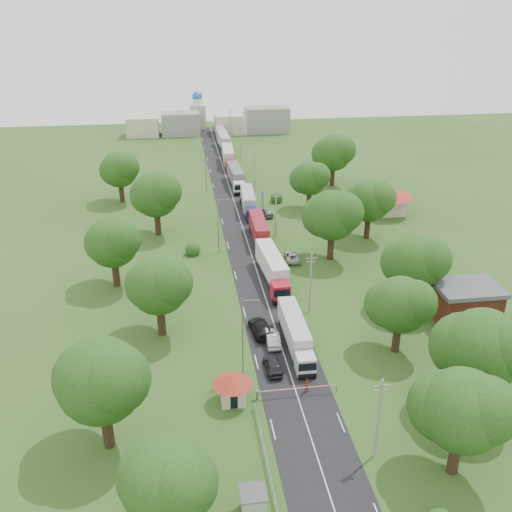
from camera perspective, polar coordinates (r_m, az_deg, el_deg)
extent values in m
plane|color=#2C4B19|center=(86.18, 0.73, -3.53)|extent=(260.00, 260.00, 0.00)
cube|color=black|center=(104.08, -0.94, 1.60)|extent=(8.00, 200.00, 0.04)
cylinder|color=slate|center=(64.52, 0.13, -13.74)|extent=(0.20, 0.20, 1.10)
cube|color=slate|center=(64.22, 0.13, -13.39)|extent=(0.35, 0.35, 0.25)
cylinder|color=red|center=(64.91, 4.17, -13.05)|extent=(9.00, 0.12, 0.12)
cylinder|color=slate|center=(66.17, 8.07, -12.97)|extent=(0.10, 0.10, 1.00)
cube|color=beige|center=(63.87, -2.34, -13.48)|extent=(2.60, 2.60, 2.40)
cone|color=maroon|center=(62.84, -2.36, -12.26)|extent=(4.40, 4.40, 1.10)
cube|color=black|center=(63.86, -1.14, -13.25)|extent=(0.02, 1.20, 0.90)
cube|color=black|center=(62.98, -2.21, -14.35)|extent=(0.80, 0.02, 1.90)
cube|color=#99A593|center=(52.97, -0.28, -23.45)|extent=(2.00, 2.00, 2.30)
cube|color=#47494F|center=(52.08, -0.28, -22.57)|extent=(2.30, 2.30, 0.12)
cube|color=black|center=(52.96, 0.90, -23.23)|extent=(0.02, 1.00, 0.80)
cylinder|color=slate|center=(116.80, 0.75, 5.25)|extent=(0.12, 0.12, 4.00)
cylinder|color=slate|center=(119.04, 0.57, 5.63)|extent=(0.12, 0.12, 4.00)
cube|color=navy|center=(117.40, 0.66, 6.18)|extent=(0.06, 3.00, 1.00)
cube|color=silver|center=(117.40, 0.66, 6.18)|extent=(0.07, 3.10, 0.06)
cylinder|color=gray|center=(56.61, 12.12, -15.64)|extent=(0.24, 0.24, 9.00)
cube|color=gray|center=(54.27, 12.47, -12.56)|extent=(1.60, 0.10, 0.10)
cube|color=gray|center=(54.57, 12.42, -12.98)|extent=(1.20, 0.10, 0.10)
cylinder|color=gray|center=(78.98, 5.47, -2.73)|extent=(0.24, 0.24, 9.00)
cube|color=gray|center=(77.33, 5.58, -0.23)|extent=(1.60, 0.10, 0.10)
cube|color=gray|center=(77.53, 5.57, -0.56)|extent=(1.20, 0.10, 0.10)
cylinder|color=gray|center=(104.11, 1.99, 4.25)|extent=(0.24, 0.24, 9.00)
cube|color=gray|center=(102.86, 2.02, 6.24)|extent=(1.60, 0.10, 0.10)
cube|color=gray|center=(103.02, 2.02, 5.98)|extent=(1.20, 0.10, 0.10)
cylinder|color=gray|center=(130.42, -0.14, 8.47)|extent=(0.24, 0.24, 9.00)
cube|color=gray|center=(129.42, -0.14, 10.09)|extent=(1.60, 0.10, 0.10)
cube|color=gray|center=(129.55, -0.14, 9.87)|extent=(1.20, 0.10, 0.10)
cylinder|color=gray|center=(157.31, -1.57, 11.26)|extent=(0.24, 0.24, 9.00)
cube|color=gray|center=(156.49, -1.59, 12.61)|extent=(1.60, 0.10, 0.10)
cube|color=gray|center=(156.59, -1.59, 12.43)|extent=(1.20, 0.10, 0.10)
cylinder|color=gray|center=(184.53, -2.60, 13.22)|extent=(0.24, 0.24, 9.00)
cube|color=gray|center=(183.83, -2.62, 14.38)|extent=(1.60, 0.10, 0.10)
cube|color=gray|center=(183.92, -2.62, 14.23)|extent=(1.20, 0.10, 0.10)
cylinder|color=slate|center=(65.89, -1.36, -8.10)|extent=(0.16, 0.16, 10.00)
cube|color=slate|center=(63.57, -0.59, -4.47)|extent=(1.80, 0.10, 0.10)
cube|color=slate|center=(63.74, 0.12, -4.54)|extent=(0.50, 0.22, 0.15)
cylinder|color=slate|center=(97.10, -3.81, 3.00)|extent=(0.16, 0.16, 10.00)
cube|color=slate|center=(95.54, -3.35, 5.65)|extent=(1.80, 0.10, 0.10)
cube|color=slate|center=(95.65, -2.87, 5.59)|extent=(0.50, 0.22, 0.15)
cylinder|color=slate|center=(130.25, -5.05, 8.58)|extent=(0.16, 0.16, 10.00)
cube|color=slate|center=(129.09, -4.73, 10.61)|extent=(1.80, 0.10, 0.10)
cube|color=slate|center=(129.18, -4.36, 10.56)|extent=(0.50, 0.22, 0.15)
cylinder|color=#382616|center=(58.46, 19.24, -18.24)|extent=(1.08, 1.08, 4.20)
sphere|color=#1D4011|center=(55.23, 19.99, -14.29)|extent=(7.70, 7.70, 7.70)
sphere|color=#1D4011|center=(54.61, 21.96, -14.04)|extent=(6.05, 6.05, 6.05)
sphere|color=#1D4011|center=(56.04, 18.24, -14.08)|extent=(6.60, 6.60, 6.60)
cylinder|color=#382616|center=(66.21, 20.97, -12.66)|extent=(1.12, 1.12, 4.55)
sphere|color=#1D4011|center=(63.16, 21.73, -8.59)|extent=(8.40, 8.40, 8.40)
sphere|color=#1D4011|center=(62.57, 23.58, -8.29)|extent=(6.60, 6.60, 6.60)
sphere|color=#1D4011|center=(64.00, 20.07, -8.47)|extent=(7.20, 7.20, 7.20)
cylinder|color=#382616|center=(73.60, 13.87, -7.91)|extent=(1.04, 1.04, 3.85)
sphere|color=#1D4011|center=(71.26, 14.25, -4.73)|extent=(7.00, 7.00, 7.00)
sphere|color=#1D4011|center=(70.57, 15.55, -4.50)|extent=(5.50, 5.50, 5.50)
sphere|color=#1D4011|center=(72.15, 13.11, -4.67)|extent=(6.00, 6.00, 6.00)
cylinder|color=#382616|center=(83.61, 15.30, -3.79)|extent=(1.08, 1.08, 4.20)
sphere|color=#1D4011|center=(81.39, 15.70, -0.60)|extent=(7.70, 7.70, 7.70)
sphere|color=#1D4011|center=(80.70, 16.96, -0.34)|extent=(6.05, 6.05, 6.05)
sphere|color=#1D4011|center=(82.33, 14.59, -0.60)|extent=(6.60, 6.60, 6.60)
cylinder|color=#382616|center=(96.56, 7.48, 0.96)|extent=(1.12, 1.12, 4.55)
sphere|color=#1D4011|center=(94.50, 7.66, 4.06)|extent=(8.40, 8.40, 8.40)
sphere|color=#1D4011|center=(93.52, 8.77, 4.36)|extent=(6.60, 6.60, 6.60)
sphere|color=#1D4011|center=(95.76, 6.72, 4.01)|extent=(7.20, 7.20, 7.20)
cylinder|color=#382616|center=(106.26, 11.06, 2.84)|extent=(1.08, 1.08, 4.20)
sphere|color=#1D4011|center=(104.52, 11.29, 5.45)|extent=(7.70, 7.70, 7.70)
sphere|color=#1D4011|center=(103.73, 12.24, 5.70)|extent=(6.05, 6.05, 6.05)
sphere|color=#1D4011|center=(105.57, 10.46, 5.40)|extent=(6.60, 6.60, 6.60)
cylinder|color=#382616|center=(119.74, 5.32, 5.60)|extent=(1.04, 1.04, 3.85)
sphere|color=#1D4011|center=(118.32, 5.41, 7.74)|extent=(7.00, 7.00, 7.00)
sphere|color=#1D4011|center=(117.47, 6.13, 7.96)|extent=(5.50, 5.50, 5.50)
sphere|color=#1D4011|center=(119.41, 4.79, 7.67)|extent=(6.00, 6.00, 6.00)
cylinder|color=#382616|center=(135.66, 7.64, 7.91)|extent=(1.12, 1.12, 4.55)
sphere|color=#1D4011|center=(134.20, 7.77, 10.19)|extent=(8.40, 8.40, 8.40)
sphere|color=#1D4011|center=(133.27, 8.56, 10.44)|extent=(6.60, 6.60, 6.60)
sphere|color=#1D4011|center=(135.43, 7.09, 10.10)|extent=(7.20, 7.20, 7.20)
sphere|color=#1D4011|center=(47.46, -8.97, -21.44)|extent=(7.00, 7.00, 7.00)
sphere|color=#1D4011|center=(46.19, -7.37, -21.60)|extent=(5.50, 5.50, 5.50)
sphere|color=#1D4011|center=(48.75, -10.18, -20.85)|extent=(6.00, 6.00, 6.00)
cylinder|color=#382616|center=(59.73, -14.65, -16.24)|extent=(1.12, 1.12, 4.55)
sphere|color=#1D4011|center=(56.33, -15.26, -11.92)|extent=(8.40, 8.40, 8.40)
sphere|color=#1D4011|center=(54.64, -13.91, -11.85)|extent=(6.60, 6.60, 6.60)
sphere|color=#1D4011|center=(58.07, -16.24, -11.56)|extent=(7.20, 7.20, 7.20)
cylinder|color=#382616|center=(75.70, -9.45, -6.35)|extent=(1.08, 1.08, 4.20)
sphere|color=#1D4011|center=(73.23, -9.73, -2.90)|extent=(7.70, 7.70, 7.70)
sphere|color=#1D4011|center=(71.83, -8.69, -2.66)|extent=(6.05, 6.05, 6.05)
sphere|color=#1D4011|center=(74.76, -10.52, -2.84)|extent=(6.60, 6.60, 6.60)
cylinder|color=#382616|center=(89.47, -13.83, -1.68)|extent=(1.08, 1.08, 4.20)
sphere|color=#1D4011|center=(87.40, -14.17, 1.34)|extent=(7.70, 7.70, 7.70)
sphere|color=#1D4011|center=(85.92, -13.38, 1.62)|extent=(6.05, 6.05, 6.05)
sphere|color=#1D4011|center=(89.00, -14.76, 1.32)|extent=(6.60, 6.60, 6.60)
cylinder|color=#382616|center=(107.29, -9.81, 3.26)|extent=(1.12, 1.12, 4.55)
sphere|color=#1D4011|center=(105.43, -10.02, 6.08)|extent=(8.40, 8.40, 8.40)
sphere|color=#1D4011|center=(103.97, -9.24, 6.40)|extent=(6.60, 6.60, 6.60)
sphere|color=#1D4011|center=(107.10, -10.63, 5.98)|extent=(7.20, 7.20, 7.20)
cylinder|color=#382616|center=(126.74, -13.29, 6.20)|extent=(1.08, 1.08, 4.20)
sphere|color=#1D4011|center=(125.29, -13.51, 8.42)|extent=(7.70, 7.70, 7.70)
sphere|color=#1D4011|center=(123.89, -12.95, 8.69)|extent=(6.05, 6.05, 6.05)
sphere|color=#1D4011|center=(126.86, -13.94, 8.31)|extent=(6.60, 6.60, 6.60)
cube|color=maroon|center=(82.89, 20.19, -4.59)|extent=(8.00, 6.00, 4.60)
cube|color=#47494F|center=(81.73, 20.45, -2.99)|extent=(8.60, 6.60, 0.60)
cube|color=beige|center=(119.51, 12.91, 5.07)|extent=(7.00, 5.00, 4.00)
cone|color=maroon|center=(118.61, 13.05, 6.39)|extent=(10.08, 10.08, 1.80)
cube|color=gray|center=(188.83, -7.56, 12.99)|extent=(12.00, 8.00, 7.00)
cube|color=beige|center=(189.75, -2.59, 13.07)|extent=(10.00, 8.00, 6.00)
cube|color=gray|center=(191.05, 1.09, 13.47)|extent=(14.00, 8.00, 8.00)
cube|color=beige|center=(189.20, -11.27, 12.60)|extent=(10.00, 8.00, 6.00)
cube|color=beige|center=(196.73, -5.82, 13.68)|extent=(5.00, 5.00, 8.00)
cylinder|color=silver|center=(195.87, -5.88, 15.11)|extent=(3.20, 3.20, 2.00)
sphere|color=#2659B2|center=(195.62, -5.90, 15.58)|extent=(3.40, 3.40, 3.40)
cube|color=silver|center=(67.94, 4.96, -10.69)|extent=(2.24, 2.24, 2.33)
cube|color=black|center=(66.86, 5.18, -11.01)|extent=(2.14, 0.02, 1.02)
cube|color=slate|center=(67.64, 5.13, -11.85)|extent=(2.05, 0.25, 0.33)
cube|color=slate|center=(73.62, 3.82, -8.28)|extent=(2.16, 10.71, 0.28)
cube|color=#B3B3B8|center=(72.96, 3.82, -7.06)|extent=(2.35, 10.99, 2.79)
cylinder|color=black|center=(67.84, 5.09, -11.77)|extent=(2.19, 0.93, 0.93)
cylinder|color=black|center=(69.16, 4.78, -10.96)|extent=(2.19, 0.93, 0.93)
cylinder|color=black|center=(76.44, 3.33, -7.13)|extent=(2.19, 0.93, 0.93)
cylinder|color=black|center=(77.60, 3.13, -6.59)|extent=(2.19, 0.93, 0.93)
cube|color=#B11425|center=(82.67, 2.44, -3.57)|extent=(2.68, 2.68, 2.62)
cube|color=black|center=(81.40, 2.60, -3.76)|extent=(2.41, 0.18, 1.15)
cube|color=slate|center=(82.13, 2.57, -4.61)|extent=(2.32, 0.40, 0.37)
cube|color=slate|center=(89.49, 1.59, -1.85)|extent=(3.20, 12.20, 0.31)
cube|color=silver|center=(88.95, 1.57, -0.67)|extent=(3.43, 12.53, 3.15)
cylinder|color=black|center=(82.38, 2.54, -4.55)|extent=(2.47, 1.05, 1.05)
cylinder|color=black|center=(84.01, 2.31, -3.93)|extent=(2.47, 1.05, 1.05)
cylinder|color=black|center=(92.86, 1.21, -1.00)|extent=(2.47, 1.05, 1.05)
cylinder|color=black|center=(94.27, 1.06, -0.60)|extent=(2.47, 1.05, 1.05)
cube|color=#B2B815|center=(97.37, 0.87, 0.89)|extent=(2.38, 2.38, 2.43)
cube|color=black|center=(96.17, 0.98, 0.80)|extent=(2.23, 0.07, 1.07)
cube|color=slate|center=(96.75, 0.97, 0.10)|extent=(2.14, 0.29, 0.34)
cube|color=slate|center=(103.86, 0.29, 1.98)|extent=(2.46, 11.21, 0.29)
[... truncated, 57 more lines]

